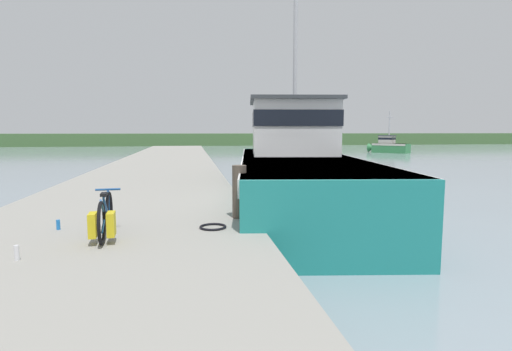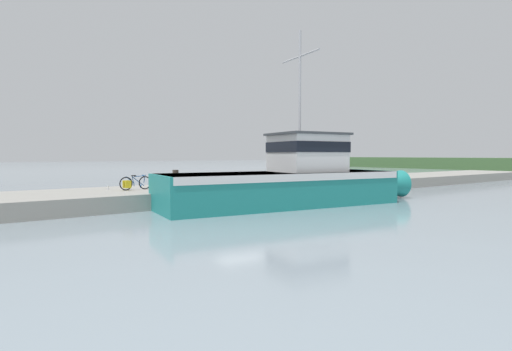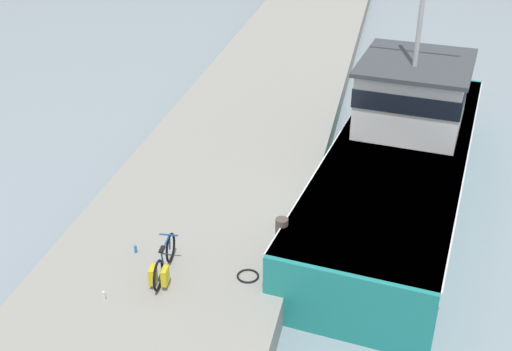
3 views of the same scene
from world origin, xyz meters
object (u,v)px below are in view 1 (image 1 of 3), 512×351
water_bottle_by_bike (58,225)px  bicycle_touring (105,218)px  boat_orange_near (389,146)px  mooring_post (239,192)px  fishing_boat_main (295,167)px  water_bottle_on_curb (17,253)px

water_bottle_by_bike → bicycle_touring: bearing=-38.6°
boat_orange_near → mooring_post: (-22.82, -37.03, 0.49)m
mooring_post → fishing_boat_main: bearing=63.8°
water_bottle_by_bike → boat_orange_near: bearing=55.0°
boat_orange_near → water_bottle_by_bike: boat_orange_near is taller
fishing_boat_main → bicycle_touring: (-5.16, -6.75, -0.21)m
water_bottle_by_bike → water_bottle_on_curb: bearing=-90.1°
mooring_post → water_bottle_by_bike: bearing=-171.7°
fishing_boat_main → mooring_post: fishing_boat_main is taller
bicycle_touring → water_bottle_by_bike: 1.31m
boat_orange_near → mooring_post: boat_orange_near is taller
fishing_boat_main → water_bottle_on_curb: fishing_boat_main is taller
fishing_boat_main → water_bottle_by_bike: 8.57m
fishing_boat_main → water_bottle_on_curb: size_ratio=70.11×
fishing_boat_main → water_bottle_on_curb: (-6.16, -7.76, -0.46)m
water_bottle_on_curb → mooring_post: bearing=33.6°
fishing_boat_main → mooring_post: 6.07m
boat_orange_near → mooring_post: 43.50m
boat_orange_near → water_bottle_on_curb: boat_orange_near is taller
fishing_boat_main → bicycle_touring: fishing_boat_main is taller
water_bottle_by_bike → mooring_post: bearing=8.3°
bicycle_touring → water_bottle_on_curb: (-1.00, -1.01, -0.25)m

